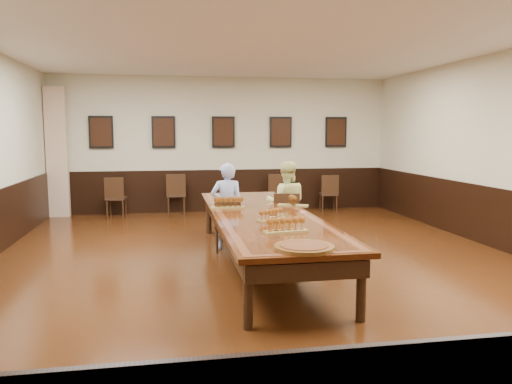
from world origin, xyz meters
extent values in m
cube|color=black|center=(0.00, 0.00, -0.01)|extent=(8.00, 10.00, 0.02)
cube|color=white|center=(0.00, 0.00, 3.21)|extent=(8.00, 10.00, 0.02)
cube|color=beige|center=(0.00, 5.01, 1.60)|extent=(8.00, 0.02, 3.20)
cube|color=beige|center=(0.00, -5.01, 1.60)|extent=(8.00, 0.02, 3.20)
imported|color=#5373D0|center=(-0.38, 1.02, 0.71)|extent=(0.54, 0.38, 1.42)
imported|color=#ECEE95|center=(0.65, 1.22, 0.71)|extent=(0.80, 0.68, 1.42)
cube|color=#F8527D|center=(0.60, -0.02, 0.76)|extent=(0.07, 0.13, 0.01)
cube|color=#CBA98B|center=(-3.75, 4.82, 1.45)|extent=(0.45, 0.18, 2.90)
cube|color=black|center=(0.00, 4.98, 0.50)|extent=(7.98, 0.04, 1.00)
cube|color=black|center=(3.98, 0.00, 0.50)|extent=(0.04, 9.98, 1.00)
cube|color=#321408|center=(0.00, 0.00, 0.72)|extent=(1.40, 5.00, 0.06)
cube|color=brown|center=(0.00, 0.00, 0.75)|extent=(1.28, 4.88, 0.00)
cube|color=#321408|center=(0.00, 0.00, 0.75)|extent=(1.10, 4.70, 0.00)
cube|color=black|center=(0.00, 0.00, 0.57)|extent=(1.25, 4.85, 0.18)
cylinder|color=black|center=(-0.58, -2.32, 0.34)|extent=(0.10, 0.10, 0.69)
cylinder|color=black|center=(0.58, -2.32, 0.34)|extent=(0.10, 0.10, 0.69)
cylinder|color=black|center=(-0.58, 2.32, 0.34)|extent=(0.10, 0.10, 0.69)
cylinder|color=black|center=(0.58, 2.32, 0.34)|extent=(0.10, 0.10, 0.69)
cube|color=black|center=(-2.80, 4.94, 1.90)|extent=(0.54, 0.03, 0.74)
cube|color=black|center=(-2.80, 4.92, 1.90)|extent=(0.46, 0.01, 0.64)
cube|color=black|center=(-1.40, 4.94, 1.90)|extent=(0.54, 0.03, 0.74)
cube|color=black|center=(-1.40, 4.92, 1.90)|extent=(0.46, 0.01, 0.64)
cube|color=black|center=(0.00, 4.94, 1.90)|extent=(0.54, 0.03, 0.74)
cube|color=black|center=(0.00, 4.92, 1.90)|extent=(0.46, 0.01, 0.64)
cube|color=black|center=(1.40, 4.94, 1.90)|extent=(0.54, 0.03, 0.74)
cube|color=black|center=(1.40, 4.92, 1.90)|extent=(0.46, 0.01, 0.64)
cube|color=black|center=(2.80, 4.94, 1.90)|extent=(0.54, 0.03, 0.74)
cube|color=black|center=(2.80, 4.92, 1.90)|extent=(0.46, 0.01, 0.64)
cube|color=olive|center=(-0.43, 0.53, 0.77)|extent=(0.51, 0.18, 0.03)
cube|color=olive|center=(0.60, 0.57, 0.77)|extent=(0.49, 0.34, 0.03)
cube|color=olive|center=(0.01, -0.57, 0.76)|extent=(0.43, 0.33, 0.03)
cube|color=olive|center=(0.02, -1.41, 0.77)|extent=(0.53, 0.23, 0.03)
cylinder|color=#AF180B|center=(0.08, -0.45, 0.76)|extent=(0.19, 0.19, 0.02)
cylinder|color=silver|center=(0.08, -0.45, 0.77)|extent=(0.10, 0.10, 0.01)
cylinder|color=#502D10|center=(0.00, -2.22, 0.77)|extent=(0.75, 0.75, 0.04)
cylinder|color=brown|center=(0.00, -2.22, 0.79)|extent=(0.60, 0.60, 0.01)
camera|label=1|loc=(-1.32, -6.94, 1.93)|focal=35.00mm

